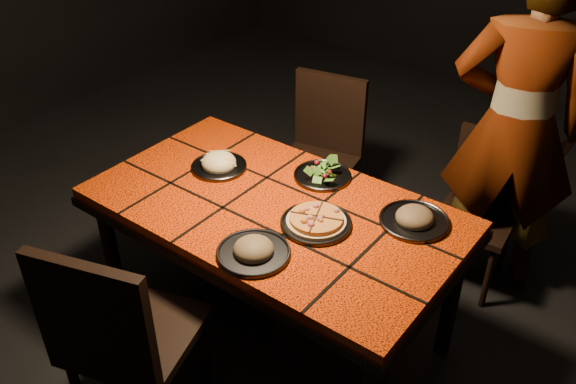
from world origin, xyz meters
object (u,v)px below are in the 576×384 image
Objects in this scene: plate_pizza at (316,221)px; chair_far_left at (322,146)px; chair_near at (120,335)px; dining_table at (274,219)px; plate_pasta at (219,164)px; chair_far_right at (482,200)px; diner at (516,129)px.

chair_far_left is at bearing 122.91° from plate_pizza.
plate_pizza is (0.32, 0.79, 0.19)m from chair_near.
plate_pasta is (-0.39, 0.08, 0.10)m from dining_table.
chair_far_left is 0.93m from chair_far_right.
plate_pizza is at bearing -2.19° from dining_table.
dining_table is 1.74× the size of chair_far_left.
chair_far_right is at bearing 42.86° from plate_pasta.
dining_table is 0.25m from plate_pizza.
dining_table is 1.16m from chair_far_right.
chair_far_left is at bearing 111.26° from dining_table.
plate_pizza is at bearing 45.91° from diner.
plate_pasta is (-0.97, -0.90, 0.30)m from chair_far_right.
dining_table is 5.06× the size of plate_pizza.
plate_pasta is at bearing 171.86° from plate_pizza.
chair_far_left is 1.07m from diner.
chair_near is at bearing -96.38° from dining_table.
plate_pizza is at bearing -115.12° from chair_far_right.
dining_table is at bearing -126.13° from chair_far_right.
chair_near is 1.08× the size of chair_far_left.
chair_far_right is (0.67, 1.79, -0.10)m from chair_near.
dining_table is at bearing -79.57° from chair_far_left.
chair_near is 1.21× the size of chair_far_right.
plate_pizza is (0.23, -0.01, 0.10)m from dining_table.
diner is 6.83× the size of plate_pasta.
plate_pizza is (-0.43, -1.04, -0.13)m from diner.
chair_far_right is 2.60× the size of plate_pizza.
plate_pizza is at bearing -129.53° from chair_near.
diner is (0.66, 1.03, 0.23)m from dining_table.
plate_pizza is 0.63m from plate_pasta.
dining_table is at bearing -11.54° from plate_pasta.
chair_far_right reaches higher than plate_pasta.
chair_near is at bearing -71.09° from plate_pasta.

